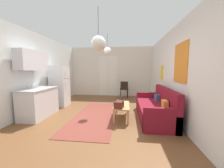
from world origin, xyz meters
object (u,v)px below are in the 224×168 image
object	(u,v)px
coffee_table	(122,106)
bamboo_vase	(122,100)
handbag	(119,104)
pendant_lamp_far	(107,51)
refrigerator	(60,86)
accent_chair	(124,88)
pendant_lamp_near	(98,43)
couch	(156,109)

from	to	relation	value
coffee_table	bamboo_vase	distance (m)	0.22
coffee_table	handbag	size ratio (longest dim) A/B	3.19
coffee_table	bamboo_vase	bearing A→B (deg)	91.08
pendant_lamp_far	handbag	bearing A→B (deg)	-67.14
refrigerator	accent_chair	world-z (taller)	refrigerator
accent_chair	pendant_lamp_near	size ratio (longest dim) A/B	1.01
refrigerator	pendant_lamp_far	xyz separation A→B (m)	(1.97, -0.27, 1.32)
bamboo_vase	couch	bearing A→B (deg)	-2.14
couch	coffee_table	distance (m)	1.05
handbag	accent_chair	distance (m)	3.20
accent_chair	refrigerator	bearing A→B (deg)	31.22
refrigerator	accent_chair	distance (m)	3.11
coffee_table	bamboo_vase	world-z (taller)	bamboo_vase
bamboo_vase	pendant_lamp_near	bearing A→B (deg)	-108.29
bamboo_vase	coffee_table	bearing A→B (deg)	-88.92
coffee_table	accent_chair	world-z (taller)	accent_chair
couch	accent_chair	distance (m)	2.94
handbag	accent_chair	xyz separation A→B (m)	(0.07, 3.20, -0.01)
coffee_table	accent_chair	size ratio (longest dim) A/B	1.18
coffee_table	pendant_lamp_near	xyz separation A→B (m)	(-0.44, -1.16, 1.63)
refrigerator	pendant_lamp_near	distance (m)	3.29
couch	refrigerator	world-z (taller)	refrigerator
accent_chair	pendant_lamp_far	bearing A→B (deg)	70.89
couch	accent_chair	size ratio (longest dim) A/B	2.43
bamboo_vase	accent_chair	bearing A→B (deg)	89.75
coffee_table	bamboo_vase	xyz separation A→B (m)	(-0.00, 0.15, 0.16)
coffee_table	couch	bearing A→B (deg)	6.01
couch	bamboo_vase	xyz separation A→B (m)	(-1.04, 0.04, 0.23)
refrigerator	pendant_lamp_near	xyz separation A→B (m)	(2.09, -2.24, 1.19)
pendant_lamp_far	refrigerator	bearing A→B (deg)	172.33
accent_chair	pendant_lamp_near	world-z (taller)	pendant_lamp_near
pendant_lamp_far	coffee_table	bearing A→B (deg)	-55.97
pendant_lamp_near	pendant_lamp_far	world-z (taller)	same
coffee_table	accent_chair	bearing A→B (deg)	89.82
refrigerator	pendant_lamp_near	world-z (taller)	pendant_lamp_near
bamboo_vase	handbag	distance (m)	0.50
refrigerator	bamboo_vase	bearing A→B (deg)	-20.25
couch	accent_chair	bearing A→B (deg)	110.53
couch	pendant_lamp_far	distance (m)	2.52
handbag	accent_chair	bearing A→B (deg)	88.78
couch	handbag	size ratio (longest dim) A/B	6.58
pendant_lamp_near	couch	bearing A→B (deg)	40.79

